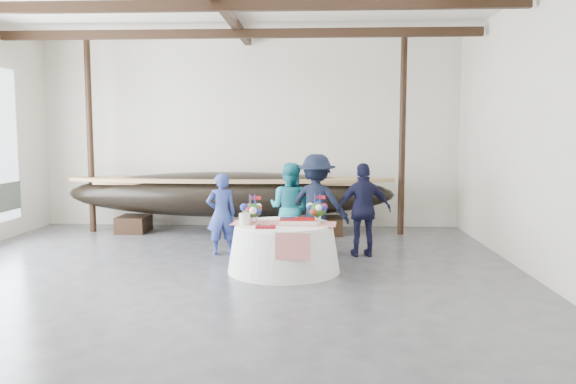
{
  "coord_description": "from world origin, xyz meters",
  "views": [
    {
      "loc": [
        1.59,
        -7.54,
        2.23
      ],
      "look_at": [
        1.09,
        2.84,
        1.15
      ],
      "focal_mm": 35.0,
      "sensor_mm": 36.0,
      "label": 1
    }
  ],
  "objects": [
    {
      "name": "floor",
      "position": [
        0.0,
        0.0,
        0.0
      ],
      "size": [
        10.0,
        12.0,
        0.01
      ],
      "primitive_type": "cube",
      "color": "#3D3D42",
      "rests_on": "ground"
    },
    {
      "name": "banquet_table",
      "position": [
        1.09,
        1.44,
        0.39
      ],
      "size": [
        1.83,
        1.83,
        0.78
      ],
      "color": "white",
      "rests_on": "ground"
    },
    {
      "name": "tabletop_items",
      "position": [
        1.06,
        1.53,
        0.93
      ],
      "size": [
        1.72,
        0.95,
        0.4
      ],
      "color": "red",
      "rests_on": "banquet_table"
    },
    {
      "name": "longboat_display",
      "position": [
        -0.34,
        4.95,
        0.88
      ],
      "size": [
        7.38,
        1.48,
        1.38
      ],
      "color": "black",
      "rests_on": "ground"
    },
    {
      "name": "guest_woman_teal",
      "position": [
        1.12,
        2.86,
        0.85
      ],
      "size": [
        1.01,
        0.91,
        1.7
      ],
      "primitive_type": "imported",
      "rotation": [
        0.0,
        0.0,
        2.75
      ],
      "color": "teal",
      "rests_on": "ground"
    },
    {
      "name": "guest_man_left",
      "position": [
        1.62,
        2.71,
        0.93
      ],
      "size": [
        1.3,
        0.88,
        1.86
      ],
      "primitive_type": "imported",
      "rotation": [
        0.0,
        0.0,
        2.98
      ],
      "color": "black",
      "rests_on": "ground"
    },
    {
      "name": "guest_woman_blue",
      "position": [
        -0.14,
        2.66,
        0.76
      ],
      "size": [
        0.64,
        0.53,
        1.52
      ],
      "primitive_type": "imported",
      "rotation": [
        0.0,
        0.0,
        3.48
      ],
      "color": "navy",
      "rests_on": "ground"
    },
    {
      "name": "wall_right",
      "position": [
        5.0,
        0.0,
        2.25
      ],
      "size": [
        0.02,
        12.0,
        4.5
      ],
      "primitive_type": "cube",
      "color": "silver",
      "rests_on": "ground"
    },
    {
      "name": "pavilion_structure",
      "position": [
        0.0,
        0.84,
        4.0
      ],
      "size": [
        9.8,
        11.76,
        4.5
      ],
      "color": "black",
      "rests_on": "ground"
    },
    {
      "name": "guest_man_right",
      "position": [
        2.48,
        2.62,
        0.85
      ],
      "size": [
        1.05,
        0.55,
        1.71
      ],
      "primitive_type": "imported",
      "rotation": [
        0.0,
        0.0,
        3.27
      ],
      "color": "black",
      "rests_on": "ground"
    },
    {
      "name": "wall_back",
      "position": [
        0.0,
        6.0,
        2.25
      ],
      "size": [
        10.0,
        0.02,
        4.5
      ],
      "primitive_type": "cube",
      "color": "silver",
      "rests_on": "ground"
    }
  ]
}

